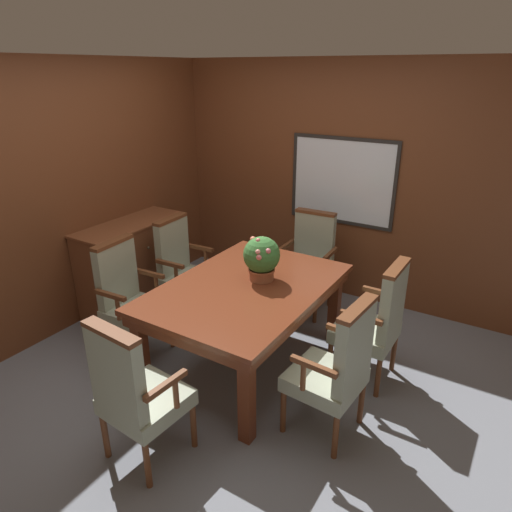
{
  "coord_description": "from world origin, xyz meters",
  "views": [
    {
      "loc": [
        1.96,
        -2.58,
        2.34
      ],
      "look_at": [
        0.16,
        0.31,
        0.94
      ],
      "focal_mm": 32.0,
      "sensor_mm": 36.0,
      "label": 1
    }
  ],
  "objects": [
    {
      "name": "chair_head_far",
      "position": [
        0.16,
        1.34,
        0.54
      ],
      "size": [
        0.52,
        0.48,
        1.02
      ],
      "rotation": [
        0.0,
        0.0,
        0.04
      ],
      "color": "brown",
      "rests_on": "ground_plane"
    },
    {
      "name": "wall_back",
      "position": [
        0.0,
        1.86,
        1.23
      ],
      "size": [
        7.2,
        0.08,
        2.45
      ],
      "color": "brown",
      "rests_on": "ground_plane"
    },
    {
      "name": "chair_left_far",
      "position": [
        -0.82,
        0.52,
        0.54
      ],
      "size": [
        0.48,
        0.52,
        1.02
      ],
      "rotation": [
        0.0,
        0.0,
        1.62
      ],
      "color": "brown",
      "rests_on": "ground_plane"
    },
    {
      "name": "dining_table",
      "position": [
        0.16,
        0.16,
        0.64
      ],
      "size": [
        1.16,
        1.67,
        0.74
      ],
      "color": "maroon",
      "rests_on": "ground_plane"
    },
    {
      "name": "ground_plane",
      "position": [
        0.0,
        0.0,
        0.0
      ],
      "size": [
        14.0,
        14.0,
        0.0
      ],
      "primitive_type": "plane",
      "color": "gray"
    },
    {
      "name": "chair_head_near",
      "position": [
        0.16,
        -1.07,
        0.54
      ],
      "size": [
        0.53,
        0.49,
        1.02
      ],
      "rotation": [
        0.0,
        0.0,
        3.07
      ],
      "color": "brown",
      "rests_on": "ground_plane"
    },
    {
      "name": "sideboard_cabinet",
      "position": [
        -1.4,
        0.43,
        0.45
      ],
      "size": [
        0.48,
        1.17,
        0.91
      ],
      "color": "brown",
      "rests_on": "ground_plane"
    },
    {
      "name": "chair_left_near",
      "position": [
        -0.8,
        -0.21,
        0.54
      ],
      "size": [
        0.49,
        0.53,
        1.02
      ],
      "rotation": [
        0.0,
        0.0,
        1.63
      ],
      "color": "brown",
      "rests_on": "ground_plane"
    },
    {
      "name": "chair_right_near",
      "position": [
        1.1,
        -0.21,
        0.54
      ],
      "size": [
        0.49,
        0.53,
        1.02
      ],
      "rotation": [
        0.0,
        0.0,
        -1.64
      ],
      "color": "brown",
      "rests_on": "ground_plane"
    },
    {
      "name": "potted_plant",
      "position": [
        0.21,
        0.32,
        0.93
      ],
      "size": [
        0.3,
        0.3,
        0.37
      ],
      "color": "#9E5638",
      "rests_on": "dining_table"
    },
    {
      "name": "wall_left",
      "position": [
        -1.67,
        0.0,
        1.23
      ],
      "size": [
        0.06,
        7.2,
        2.45
      ],
      "color": "brown",
      "rests_on": "ground_plane"
    },
    {
      "name": "chair_right_far",
      "position": [
        1.13,
        0.51,
        0.54
      ],
      "size": [
        0.46,
        0.51,
        1.02
      ],
      "rotation": [
        0.0,
        0.0,
        -1.58
      ],
      "color": "brown",
      "rests_on": "ground_plane"
    }
  ]
}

